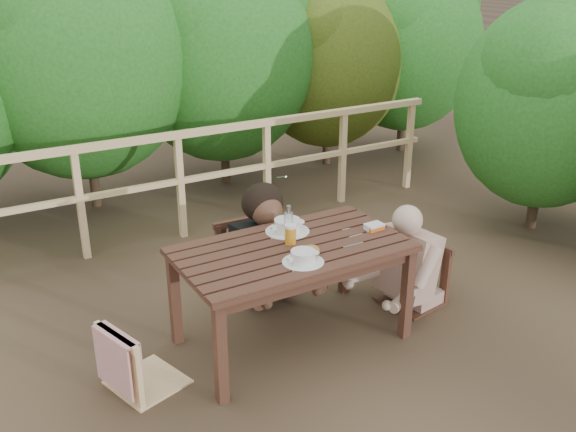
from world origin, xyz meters
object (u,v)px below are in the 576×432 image
soup_near (303,257)px  beer_glass (290,235)px  woman (253,205)px  chair_far (254,231)px  diner_right (420,220)px  table (292,295)px  bread_roll (310,251)px  soup_far (287,226)px  butter_tub (374,228)px  chair_left (142,325)px  bottle (289,224)px  chair_right (415,250)px

soup_near → beer_glass: (0.07, 0.27, 0.03)m
woman → soup_near: 1.01m
chair_far → diner_right: size_ratio=0.75×
diner_right → beer_glass: size_ratio=9.08×
table → bread_roll: (0.03, -0.17, 0.38)m
soup_far → bread_roll: soup_far is taller
chair_far → butter_tub: (0.52, -0.80, 0.22)m
chair_left → soup_near: (0.97, -0.26, 0.32)m
chair_left → bread_roll: 1.12m
soup_near → diner_right: bearing=10.6°
chair_far → bottle: bearing=-94.2°
beer_glass → chair_right: bearing=-3.0°
chair_right → soup_far: size_ratio=2.82×
table → bottle: bottle is taller
chair_right → bread_roll: 1.07m
woman → beer_glass: woman is taller
chair_left → diner_right: 2.12m
woman → soup_far: bearing=91.1°
chair_far → bottle: chair_far is taller
chair_left → soup_far: chair_left is taller
table → chair_left: chair_left is taller
diner_right → butter_tub: size_ratio=10.51×
chair_left → beer_glass: bearing=-106.5°
chair_left → butter_tub: chair_left is taller
soup_far → diner_right: bearing=-13.6°
chair_left → butter_tub: size_ratio=6.53×
chair_right → bottle: bottle is taller
chair_left → soup_near: chair_left is taller
woman → bread_roll: woman is taller
chair_left → soup_far: size_ratio=2.74×
soup_far → table: bearing=-113.3°
diner_right → butter_tub: bearing=85.9°
chair_left → beer_glass: (1.03, 0.01, 0.35)m
chair_left → beer_glass: size_ratio=5.64×
beer_glass → bottle: 0.08m
bread_roll → bottle: bottle is taller
chair_left → bottle: 1.13m
beer_glass → diner_right: bearing=-3.0°
chair_far → woman: 0.21m
chair_right → woman: size_ratio=0.60×
soup_near → bread_roll: size_ratio=1.97×
soup_far → butter_tub: bearing=-27.3°
beer_glass → bottle: size_ratio=0.58×
chair_far → beer_glass: (-0.10, -0.71, 0.26)m
soup_far → beer_glass: size_ratio=2.06×
bread_roll → chair_left: bearing=169.4°
bread_roll → bottle: size_ratio=0.52×
soup_near → bottle: 0.35m
chair_far → soup_near: bearing=-97.1°
woman → bottle: (-0.07, -0.67, 0.11)m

